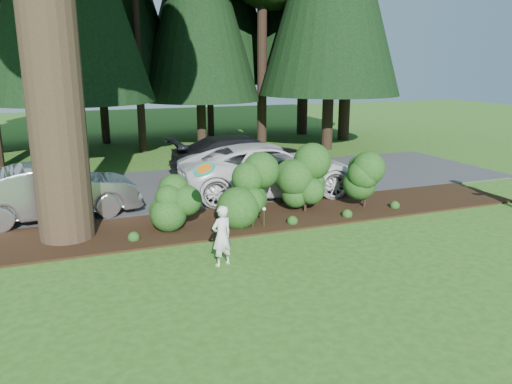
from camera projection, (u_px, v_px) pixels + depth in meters
ground at (308, 263)px, 10.35m from camera, size 80.00×80.00×0.00m
mulch_bed at (252, 219)px, 13.28m from camera, size 16.00×2.50×0.05m
driveway at (208, 185)px, 17.12m from camera, size 22.00×6.00×0.03m
shrub_row at (280, 188)px, 13.26m from camera, size 6.53×1.60×1.61m
lily_cluster at (253, 211)px, 12.29m from camera, size 0.69×0.09×0.57m
car_silver_wagon at (53, 192)px, 13.15m from camera, size 4.54×2.06×1.44m
car_white_suv at (270, 169)px, 15.68m from camera, size 5.94×3.16×1.59m
car_dark_suv at (244, 157)px, 17.96m from camera, size 5.35×2.31×1.53m
child at (222, 236)px, 10.10m from camera, size 0.54×0.44×1.27m
frisbee at (204, 169)px, 9.89m from camera, size 0.48×0.45×0.32m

